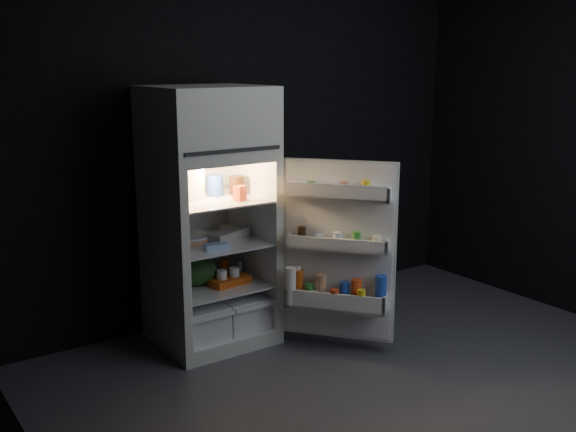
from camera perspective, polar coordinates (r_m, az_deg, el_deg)
floor at (r=4.28m, az=9.39°, el=-14.15°), size 4.00×3.40×0.00m
wall_back at (r=5.19m, az=-3.26°, el=6.47°), size 4.00×0.00×2.70m
wall_left at (r=2.84m, az=-19.85°, el=0.24°), size 0.00×3.40×2.70m
refrigerator at (r=4.64m, az=-6.83°, el=0.68°), size 0.76×0.71×1.78m
fridge_door at (r=4.50m, az=4.22°, el=-3.26°), size 0.60×0.68×1.22m
milk_jug at (r=4.56m, az=-8.29°, el=2.85°), size 0.16×0.16×0.24m
mayo_jar at (r=4.69m, az=-6.21°, el=2.58°), size 0.12×0.12×0.14m
jam_jar at (r=4.73m, az=-4.35°, el=2.64°), size 0.12×0.12×0.13m
amber_bottle at (r=4.56m, az=-9.70°, el=2.67°), size 0.10×0.10×0.22m
small_carton at (r=4.51m, az=-4.08°, el=1.93°), size 0.09×0.08×0.10m
egg_carton at (r=4.67m, az=-5.04°, el=-1.65°), size 0.35×0.23×0.07m
pie at (r=4.68m, az=-8.31°, el=-1.91°), size 0.38×0.38×0.04m
flat_package at (r=4.46m, az=-6.09°, el=-2.58°), size 0.17×0.10×0.04m
wrapped_pkg at (r=4.88m, az=-5.10°, el=-1.15°), size 0.14×0.13×0.05m
produce_bag at (r=4.70m, az=-7.82°, el=-4.64°), size 0.35×0.31×0.20m
yogurt_tray at (r=4.71m, az=-4.97°, el=-5.47°), size 0.30×0.18×0.05m
small_can_red at (r=4.99m, az=-5.46°, el=-4.15°), size 0.08×0.08×0.09m
small_can_silver at (r=4.96m, az=-4.21°, el=-4.25°), size 0.10×0.10×0.09m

